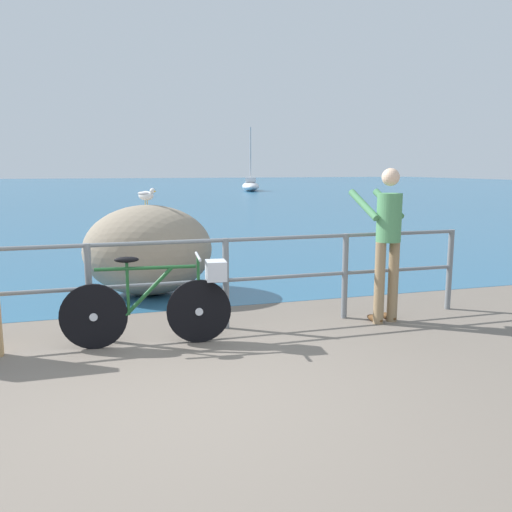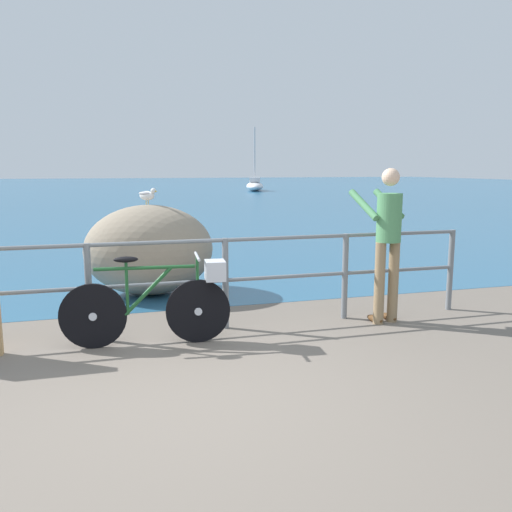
% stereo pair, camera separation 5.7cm
% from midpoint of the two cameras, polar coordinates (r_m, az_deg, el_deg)
% --- Properties ---
extents(ground_plane, '(120.00, 120.00, 0.10)m').
position_cam_midpoint_polar(ground_plane, '(24.02, -14.66, 4.74)').
color(ground_plane, '#6B6056').
extents(sea_surface, '(120.00, 90.00, 0.01)m').
position_cam_midpoint_polar(sea_surface, '(51.58, -15.49, 7.11)').
color(sea_surface, '#285B7F').
rests_on(sea_surface, ground_plane).
extents(promenade_railing, '(7.33, 0.07, 1.02)m').
position_cam_midpoint_polar(promenade_railing, '(5.79, -10.05, -2.13)').
color(promenade_railing, slate).
rests_on(promenade_railing, ground_plane).
extents(bicycle, '(1.70, 0.48, 0.92)m').
position_cam_midpoint_polar(bicycle, '(5.47, -9.82, -4.66)').
color(bicycle, black).
rests_on(bicycle, ground_plane).
extents(person_at_railing, '(0.52, 0.67, 1.78)m').
position_cam_midpoint_polar(person_at_railing, '(6.26, 14.11, 1.89)').
color(person_at_railing, '#8C7251').
rests_on(person_at_railing, ground_plane).
extents(breakwater_boulder_main, '(1.80, 1.51, 1.27)m').
position_cam_midpoint_polar(breakwater_boulder_main, '(7.69, -11.15, 0.66)').
color(breakwater_boulder_main, gray).
rests_on(breakwater_boulder_main, ground).
extents(seagull, '(0.29, 0.29, 0.23)m').
position_cam_midpoint_polar(seagull, '(7.67, -11.37, 6.46)').
color(seagull, gold).
rests_on(seagull, breakwater_boulder_main).
extents(sailboat, '(2.41, 4.59, 4.90)m').
position_cam_midpoint_polar(sailboat, '(41.97, -0.10, 7.57)').
color(sailboat, white).
rests_on(sailboat, sea_surface).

